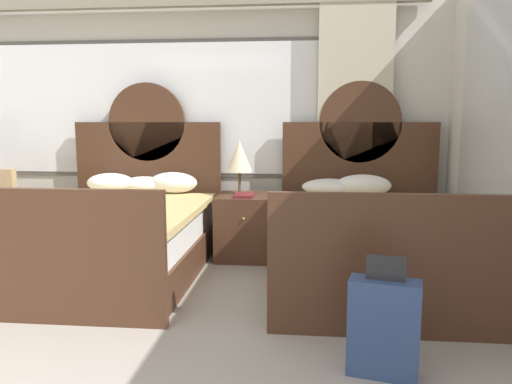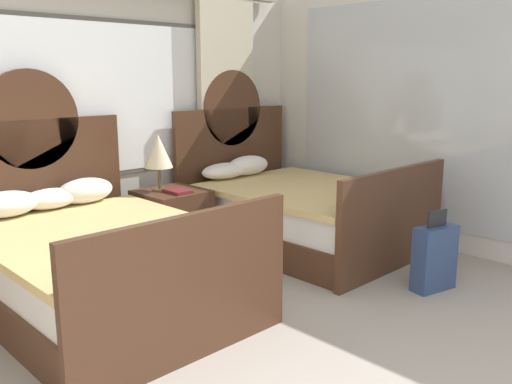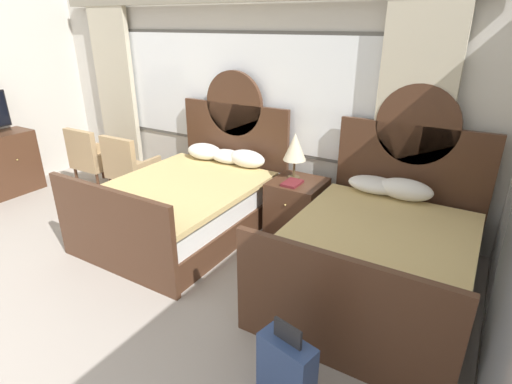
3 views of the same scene
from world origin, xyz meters
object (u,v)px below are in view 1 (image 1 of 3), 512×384
Objects in this scene: table_lamp_on_nightstand at (239,157)px; bed_near_mirror at (370,239)px; bed_near_window at (115,233)px; book_on_nightstand at (244,195)px; nightstand_between_beds at (247,226)px; suitcase_on_floor at (384,327)px.

bed_near_mirror is at bearing -29.26° from table_lamp_on_nightstand.
bed_near_window is 2.28m from bed_near_mirror.
table_lamp_on_nightstand reaches higher than book_on_nightstand.
book_on_nightstand is (1.13, 0.49, 0.29)m from bed_near_window.
book_on_nightstand reaches higher than nightstand_between_beds.
bed_near_mirror is (2.28, -0.01, -0.00)m from bed_near_window.
bed_near_mirror reaches higher than book_on_nightstand.
bed_near_mirror is 3.29× the size of suitcase_on_floor.
book_on_nightstand is (0.07, -0.19, -0.36)m from table_lamp_on_nightstand.
bed_near_window is 2.69m from suitcase_on_floor.
book_on_nightstand is at bearing -97.18° from nightstand_between_beds.
bed_near_mirror is 3.44× the size of nightstand_between_beds.
bed_near_window is at bearing -151.84° from nightstand_between_beds.
nightstand_between_beds is (-1.14, 0.62, -0.05)m from bed_near_mirror.
bed_near_window is at bearing -147.29° from table_lamp_on_nightstand.
table_lamp_on_nightstand is (-1.22, 0.68, 0.65)m from bed_near_mirror.
suitcase_on_floor is (1.02, -2.11, -0.38)m from book_on_nightstand.
book_on_nightstand is at bearing 156.58° from bed_near_mirror.
table_lamp_on_nightstand is 0.41m from book_on_nightstand.
table_lamp_on_nightstand is 2.65m from suitcase_on_floor.
book_on_nightstand is (-0.02, -0.12, 0.34)m from nightstand_between_beds.
bed_near_mirror is at bearing -28.54° from nightstand_between_beds.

